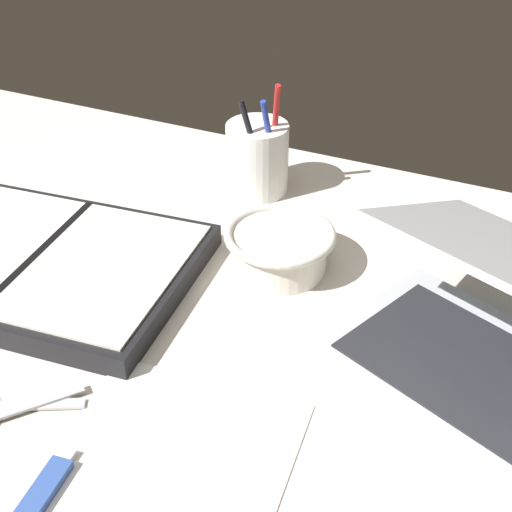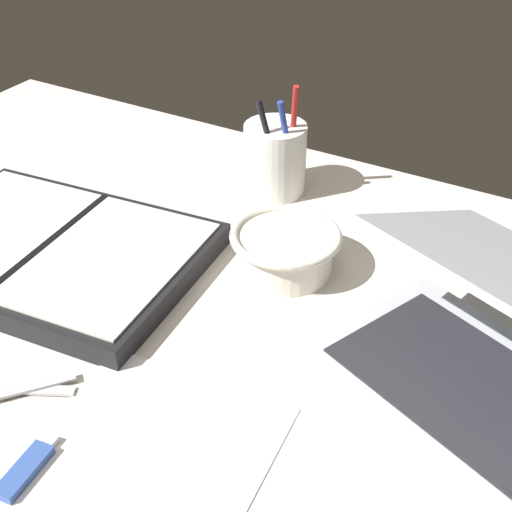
{
  "view_description": "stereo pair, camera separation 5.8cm",
  "coord_description": "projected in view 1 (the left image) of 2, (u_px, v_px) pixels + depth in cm",
  "views": [
    {
      "loc": [
        27.8,
        -44.93,
        52.64
      ],
      "look_at": [
        1.97,
        11.65,
        9.0
      ],
      "focal_mm": 50.0,
      "sensor_mm": 36.0,
      "label": 1
    },
    {
      "loc": [
        32.92,
        -42.3,
        52.64
      ],
      "look_at": [
        1.97,
        11.65,
        9.0
      ],
      "focal_mm": 50.0,
      "sensor_mm": 36.0,
      "label": 2
    }
  ],
  "objects": [
    {
      "name": "desk_top",
      "position": [
        191.0,
        375.0,
        0.73
      ],
      "size": [
        140.0,
        100.0,
        2.0
      ],
      "primitive_type": "cube",
      "color": "beige",
      "rests_on": "ground"
    },
    {
      "name": "bowl",
      "position": [
        280.0,
        248.0,
        0.84
      ],
      "size": [
        13.26,
        13.26,
        5.34
      ],
      "color": "silver",
      "rests_on": "desk_top"
    },
    {
      "name": "pen_cup",
      "position": [
        258.0,
        158.0,
        0.99
      ],
      "size": [
        8.67,
        8.67,
        16.27
      ],
      "color": "white",
      "rests_on": "desk_top"
    },
    {
      "name": "planner",
      "position": [
        41.0,
        263.0,
        0.84
      ],
      "size": [
        38.22,
        29.28,
        3.17
      ],
      "rotation": [
        0.0,
        0.0,
        0.1
      ],
      "color": "black",
      "rests_on": "desk_top"
    },
    {
      "name": "paper_sheet_front",
      "position": [
        152.0,
        496.0,
        0.59
      ],
      "size": [
        23.44,
        30.14,
        0.16
      ],
      "primitive_type": "cube",
      "rotation": [
        0.0,
        0.0,
        0.1
      ],
      "color": "white",
      "rests_on": "desk_top"
    },
    {
      "name": "usb_drive",
      "position": [
        47.0,
        487.0,
        0.6
      ],
      "size": [
        2.65,
        7.33,
        1.0
      ],
      "rotation": [
        0.0,
        0.0,
        0.11
      ],
      "color": "#33519E",
      "rests_on": "desk_top"
    }
  ]
}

